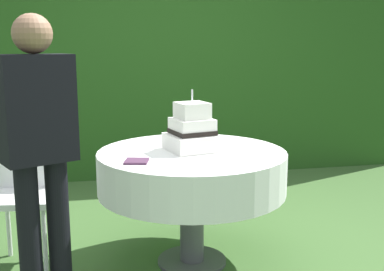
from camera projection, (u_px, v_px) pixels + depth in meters
ground_plane at (192, 262)px, 3.24m from camera, size 20.00×20.00×0.00m
foliage_hedge at (148, 62)px, 5.26m from camera, size 6.02×0.46×2.50m
cake_table at (192, 172)px, 3.12m from camera, size 1.22×1.22×0.77m
wedding_cake at (192, 131)px, 3.10m from camera, size 0.37×0.37×0.40m
serving_plate_near at (203, 140)px, 3.41m from camera, size 0.10×0.10×0.01m
serving_plate_far at (227, 140)px, 3.43m from camera, size 0.11×0.11×0.01m
napkin_stack at (137, 161)px, 2.80m from camera, size 0.16×0.16×0.01m
garden_chair at (26, 184)px, 3.16m from camera, size 0.45×0.45×0.89m
standing_person at (39, 147)px, 2.47m from camera, size 0.41×0.33×1.60m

